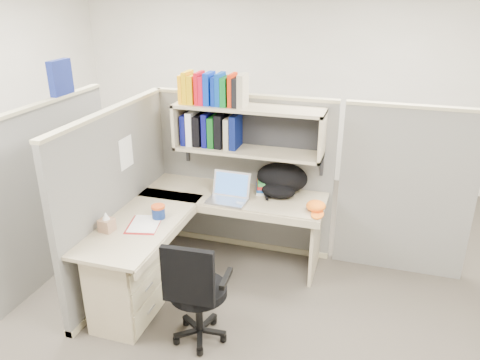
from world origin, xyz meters
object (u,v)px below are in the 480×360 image
(desk, at_px, (157,260))
(snack_canister, at_px, (158,212))
(laptop, at_px, (227,189))
(task_chair, at_px, (197,307))
(backpack, at_px, (281,180))

(desk, height_order, snack_canister, snack_canister)
(laptop, xyz_separation_m, task_chair, (0.10, -1.03, -0.53))
(backpack, bearing_deg, task_chair, -110.50)
(snack_canister, height_order, task_chair, task_chair)
(desk, distance_m, backpack, 1.36)
(task_chair, bearing_deg, laptop, 95.60)
(laptop, bearing_deg, desk, -118.73)
(desk, relative_size, snack_canister, 14.70)
(desk, xyz_separation_m, laptop, (0.40, 0.68, 0.42))
(desk, relative_size, task_chair, 1.88)
(desk, relative_size, laptop, 4.87)
(backpack, height_order, task_chair, backpack)
(snack_canister, bearing_deg, backpack, 41.88)
(backpack, xyz_separation_m, snack_canister, (-0.89, -0.79, -0.08))
(desk, distance_m, task_chair, 0.62)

